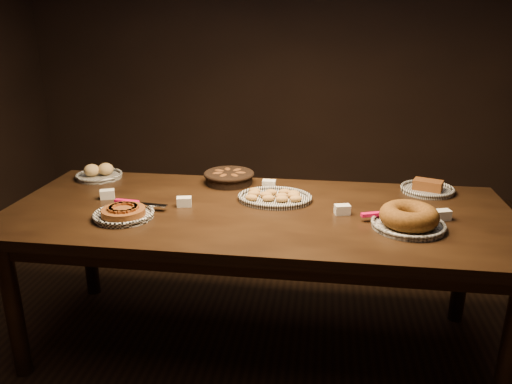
# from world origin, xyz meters

# --- Properties ---
(ground) EXTENTS (5.00, 5.00, 0.00)m
(ground) POSITION_xyz_m (0.00, 0.00, 0.00)
(ground) COLOR black
(ground) RESTS_ON ground
(buffet_table) EXTENTS (2.40, 1.00, 0.75)m
(buffet_table) POSITION_xyz_m (0.00, 0.00, 0.68)
(buffet_table) COLOR black
(buffet_table) RESTS_ON ground
(apple_tart_plate) EXTENTS (0.31, 0.28, 0.05)m
(apple_tart_plate) POSITION_xyz_m (-0.59, -0.18, 0.77)
(apple_tart_plate) COLOR white
(apple_tart_plate) RESTS_ON buffet_table
(madeleine_platter) EXTENTS (0.36, 0.30, 0.04)m
(madeleine_platter) POSITION_xyz_m (0.07, 0.14, 0.77)
(madeleine_platter) COLOR black
(madeleine_platter) RESTS_ON buffet_table
(bundt_cake_plate) EXTENTS (0.36, 0.32, 0.10)m
(bundt_cake_plate) POSITION_xyz_m (0.68, -0.13, 0.79)
(bundt_cake_plate) COLOR black
(bundt_cake_plate) RESTS_ON buffet_table
(croissant_basket) EXTENTS (0.29, 0.29, 0.07)m
(croissant_basket) POSITION_xyz_m (-0.21, 0.38, 0.79)
(croissant_basket) COLOR black
(croissant_basket) RESTS_ON buffet_table
(bread_roll_plate) EXTENTS (0.26, 0.26, 0.08)m
(bread_roll_plate) POSITION_xyz_m (-0.96, 0.38, 0.78)
(bread_roll_plate) COLOR white
(bread_roll_plate) RESTS_ON buffet_table
(loaf_plate) EXTENTS (0.28, 0.28, 0.06)m
(loaf_plate) POSITION_xyz_m (0.85, 0.38, 0.77)
(loaf_plate) COLOR black
(loaf_plate) RESTS_ON buffet_table
(tent_cards) EXTENTS (1.70, 0.39, 0.04)m
(tent_cards) POSITION_xyz_m (0.03, 0.07, 0.77)
(tent_cards) COLOR white
(tent_cards) RESTS_ON buffet_table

